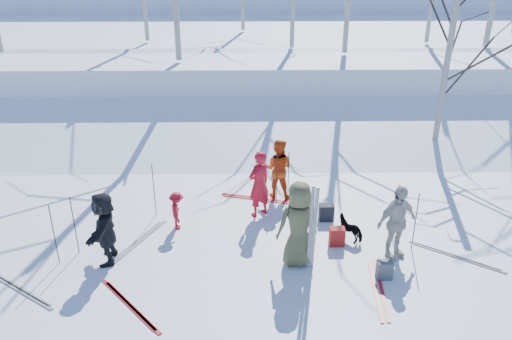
{
  "coord_description": "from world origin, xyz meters",
  "views": [
    {
      "loc": [
        -0.18,
        -8.87,
        5.99
      ],
      "look_at": [
        0.0,
        1.5,
        1.3
      ],
      "focal_mm": 35.0,
      "sensor_mm": 36.0,
      "label": 1
    }
  ],
  "objects_px": {
    "dog": "(351,228)",
    "skier_red_north": "(259,184)",
    "skier_red_seated": "(177,211)",
    "skier_grey_west": "(105,228)",
    "backpack_red": "(337,237)",
    "skier_cream_east": "(397,222)",
    "backpack_grey": "(385,270)",
    "skier_redor_behind": "(278,169)",
    "skier_olive_center": "(299,224)",
    "backpack_dark": "(326,212)"
  },
  "relations": [
    {
      "from": "dog",
      "to": "skier_red_north",
      "type": "bearing_deg",
      "value": -81.35
    },
    {
      "from": "skier_red_seated",
      "to": "skier_grey_west",
      "type": "relative_size",
      "value": 0.59
    },
    {
      "from": "backpack_red",
      "to": "skier_cream_east",
      "type": "bearing_deg",
      "value": -21.44
    },
    {
      "from": "dog",
      "to": "backpack_grey",
      "type": "height_order",
      "value": "dog"
    },
    {
      "from": "backpack_red",
      "to": "skier_redor_behind",
      "type": "bearing_deg",
      "value": 116.09
    },
    {
      "from": "dog",
      "to": "backpack_grey",
      "type": "xyz_separation_m",
      "value": [
        0.39,
        -1.44,
        -0.08
      ]
    },
    {
      "from": "skier_redor_behind",
      "to": "backpack_red",
      "type": "height_order",
      "value": "skier_redor_behind"
    },
    {
      "from": "skier_red_north",
      "to": "skier_redor_behind",
      "type": "height_order",
      "value": "skier_red_north"
    },
    {
      "from": "backpack_grey",
      "to": "skier_redor_behind",
      "type": "bearing_deg",
      "value": 118.0
    },
    {
      "from": "skier_redor_behind",
      "to": "backpack_red",
      "type": "distance_m",
      "value": 2.69
    },
    {
      "from": "skier_redor_behind",
      "to": "backpack_grey",
      "type": "relative_size",
      "value": 4.12
    },
    {
      "from": "skier_cream_east",
      "to": "skier_redor_behind",
      "type": "bearing_deg",
      "value": 103.83
    },
    {
      "from": "skier_grey_west",
      "to": "skier_olive_center",
      "type": "bearing_deg",
      "value": 84.58
    },
    {
      "from": "dog",
      "to": "backpack_dark",
      "type": "height_order",
      "value": "dog"
    },
    {
      "from": "skier_red_seated",
      "to": "dog",
      "type": "bearing_deg",
      "value": -106.3
    },
    {
      "from": "skier_olive_center",
      "to": "skier_red_north",
      "type": "distance_m",
      "value": 2.16
    },
    {
      "from": "backpack_dark",
      "to": "skier_grey_west",
      "type": "bearing_deg",
      "value": -161.5
    },
    {
      "from": "skier_grey_west",
      "to": "skier_red_seated",
      "type": "bearing_deg",
      "value": 131.89
    },
    {
      "from": "skier_olive_center",
      "to": "dog",
      "type": "bearing_deg",
      "value": -159.33
    },
    {
      "from": "skier_red_north",
      "to": "skier_grey_west",
      "type": "height_order",
      "value": "skier_red_north"
    },
    {
      "from": "backpack_grey",
      "to": "skier_red_north",
      "type": "bearing_deg",
      "value": 132.9
    },
    {
      "from": "skier_red_seated",
      "to": "dog",
      "type": "xyz_separation_m",
      "value": [
        3.9,
        -0.54,
        -0.18
      ]
    },
    {
      "from": "skier_red_seated",
      "to": "backpack_dark",
      "type": "bearing_deg",
      "value": -93.23
    },
    {
      "from": "backpack_dark",
      "to": "backpack_red",
      "type": "bearing_deg",
      "value": -86.3
    },
    {
      "from": "skier_olive_center",
      "to": "skier_grey_west",
      "type": "distance_m",
      "value": 3.91
    },
    {
      "from": "skier_cream_east",
      "to": "backpack_grey",
      "type": "distance_m",
      "value": 1.06
    },
    {
      "from": "skier_redor_behind",
      "to": "backpack_dark",
      "type": "relative_size",
      "value": 3.92
    },
    {
      "from": "skier_olive_center",
      "to": "dog",
      "type": "distance_m",
      "value": 1.67
    },
    {
      "from": "skier_red_north",
      "to": "skier_grey_west",
      "type": "distance_m",
      "value": 3.68
    },
    {
      "from": "skier_red_seated",
      "to": "skier_grey_west",
      "type": "distance_m",
      "value": 1.83
    },
    {
      "from": "skier_red_seated",
      "to": "dog",
      "type": "relative_size",
      "value": 1.42
    },
    {
      "from": "backpack_dark",
      "to": "skier_olive_center",
      "type": "bearing_deg",
      "value": -115.91
    },
    {
      "from": "skier_grey_west",
      "to": "backpack_grey",
      "type": "height_order",
      "value": "skier_grey_west"
    },
    {
      "from": "skier_red_north",
      "to": "backpack_dark",
      "type": "distance_m",
      "value": 1.74
    },
    {
      "from": "backpack_grey",
      "to": "skier_red_seated",
      "type": "bearing_deg",
      "value": 155.19
    },
    {
      "from": "skier_cream_east",
      "to": "backpack_red",
      "type": "distance_m",
      "value": 1.34
    },
    {
      "from": "backpack_grey",
      "to": "backpack_dark",
      "type": "relative_size",
      "value": 0.95
    },
    {
      "from": "dog",
      "to": "skier_red_seated",
      "type": "bearing_deg",
      "value": -59.6
    },
    {
      "from": "skier_grey_west",
      "to": "backpack_dark",
      "type": "height_order",
      "value": "skier_grey_west"
    },
    {
      "from": "skier_olive_center",
      "to": "backpack_red",
      "type": "distance_m",
      "value": 1.32
    },
    {
      "from": "skier_red_seated",
      "to": "backpack_grey",
      "type": "height_order",
      "value": "skier_red_seated"
    },
    {
      "from": "dog",
      "to": "skier_redor_behind",
      "type": "bearing_deg",
      "value": -106.41
    },
    {
      "from": "skier_olive_center",
      "to": "backpack_grey",
      "type": "bearing_deg",
      "value": 147.06
    },
    {
      "from": "skier_red_seated",
      "to": "backpack_red",
      "type": "relative_size",
      "value": 2.17
    },
    {
      "from": "skier_grey_west",
      "to": "backpack_dark",
      "type": "bearing_deg",
      "value": 105.3
    },
    {
      "from": "skier_redor_behind",
      "to": "dog",
      "type": "bearing_deg",
      "value": 141.41
    },
    {
      "from": "skier_redor_behind",
      "to": "skier_cream_east",
      "type": "bearing_deg",
      "value": 145.2
    },
    {
      "from": "skier_red_seated",
      "to": "backpack_dark",
      "type": "relative_size",
      "value": 2.28
    },
    {
      "from": "skier_olive_center",
      "to": "backpack_dark",
      "type": "xyz_separation_m",
      "value": [
        0.85,
        1.74,
        -0.71
      ]
    },
    {
      "from": "skier_grey_west",
      "to": "backpack_dark",
      "type": "relative_size",
      "value": 3.89
    }
  ]
}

